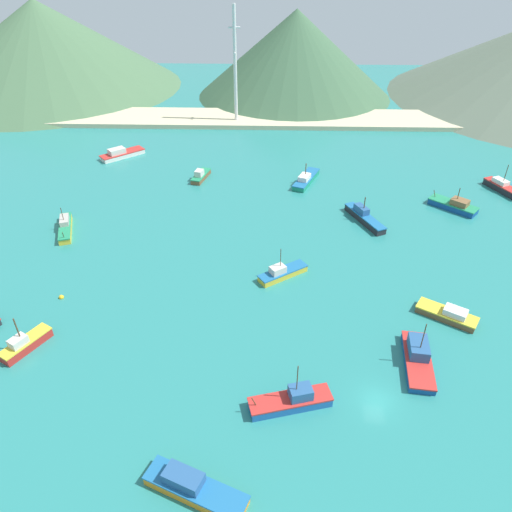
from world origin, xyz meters
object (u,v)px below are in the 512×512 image
at_px(fishing_boat_2, 448,314).
at_px(fishing_boat_13, 503,187).
at_px(fishing_boat_7, 306,179).
at_px(fishing_boat_14, 292,400).
at_px(radio_tower, 235,66).
at_px(fishing_boat_15, 201,176).
at_px(buoy_0, 61,297).
at_px(fishing_boat_3, 65,227).
at_px(fishing_boat_12, 282,273).
at_px(fishing_boat_9, 193,487).
at_px(fishing_boat_0, 364,217).
at_px(fishing_boat_1, 25,344).
at_px(fishing_boat_8, 418,357).
at_px(fishing_boat_6, 454,205).
at_px(fishing_boat_11, 121,154).

distance_m(fishing_boat_2, fishing_boat_13, 47.37).
bearing_deg(fishing_boat_13, fishing_boat_7, 175.72).
bearing_deg(fishing_boat_13, fishing_boat_14, -129.25).
xyz_separation_m(fishing_boat_13, radio_tower, (-59.20, 40.97, 14.79)).
bearing_deg(fishing_boat_15, buoy_0, -110.72).
xyz_separation_m(fishing_boat_3, fishing_boat_12, (39.77, -13.02, -0.03)).
bearing_deg(fishing_boat_9, fishing_boat_0, 65.04).
distance_m(fishing_boat_13, radio_tower, 73.49).
bearing_deg(fishing_boat_1, fishing_boat_8, -1.05).
bearing_deg(fishing_boat_12, fishing_boat_7, 80.57).
relative_size(fishing_boat_1, fishing_boat_7, 0.64).
bearing_deg(fishing_boat_14, fishing_boat_6, 55.28).
xyz_separation_m(fishing_boat_2, fishing_boat_8, (-6.49, -8.70, 0.20)).
bearing_deg(fishing_boat_0, fishing_boat_6, 15.97).
height_order(fishing_boat_2, fishing_boat_12, fishing_boat_12).
distance_m(fishing_boat_0, buoy_0, 55.19).
relative_size(fishing_boat_9, fishing_boat_15, 1.48).
bearing_deg(fishing_boat_7, fishing_boat_13, -4.28).
xyz_separation_m(fishing_boat_11, fishing_boat_15, (20.91, -11.88, -0.04)).
bearing_deg(fishing_boat_13, fishing_boat_6, -147.17).
bearing_deg(fishing_boat_13, fishing_boat_12, -146.17).
bearing_deg(fishing_boat_0, fishing_boat_14, -109.24).
distance_m(fishing_boat_0, fishing_boat_13, 34.21).
relative_size(fishing_boat_2, fishing_boat_15, 1.15).
relative_size(fishing_boat_6, fishing_boat_14, 0.90).
distance_m(fishing_boat_0, fishing_boat_6, 19.36).
bearing_deg(fishing_boat_12, fishing_boat_6, 34.20).
xyz_separation_m(fishing_boat_8, fishing_boat_15, (-34.68, 53.82, -0.13)).
bearing_deg(fishing_boat_11, fishing_boat_14, -61.73).
distance_m(fishing_boat_7, radio_tower, 44.35).
relative_size(fishing_boat_3, fishing_boat_15, 1.37).
bearing_deg(fishing_boat_13, radio_tower, 145.31).
bearing_deg(fishing_boat_2, fishing_boat_6, 71.58).
distance_m(fishing_boat_12, buoy_0, 34.12).
bearing_deg(fishing_boat_11, fishing_boat_2, -42.56).
relative_size(fishing_boat_8, fishing_boat_12, 1.25).
bearing_deg(fishing_boat_14, fishing_boat_8, 23.87).
distance_m(fishing_boat_6, fishing_boat_15, 53.52).
distance_m(fishing_boat_1, fishing_boat_11, 64.89).
height_order(fishing_boat_1, fishing_boat_6, fishing_boat_1).
relative_size(fishing_boat_2, fishing_boat_8, 0.83).
bearing_deg(fishing_boat_3, fishing_boat_2, -19.40).
xyz_separation_m(fishing_boat_11, fishing_boat_12, (38.45, -47.69, -0.07)).
height_order(fishing_boat_7, fishing_boat_13, fishing_boat_13).
bearing_deg(fishing_boat_6, fishing_boat_0, -164.03).
relative_size(fishing_boat_1, fishing_boat_2, 0.84).
xyz_separation_m(fishing_boat_14, fishing_boat_15, (-18.32, 61.06, -0.10)).
bearing_deg(fishing_boat_1, fishing_boat_7, 52.33).
bearing_deg(fishing_boat_3, fishing_boat_0, 5.25).
xyz_separation_m(fishing_boat_2, fishing_boat_6, (10.91, 32.77, 0.14)).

